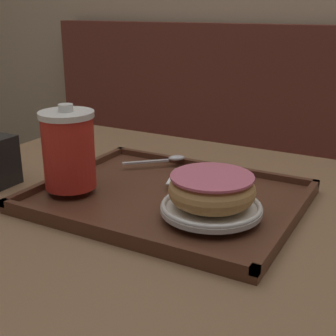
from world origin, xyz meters
TOP-DOWN VIEW (x-y plane):
  - booth_bench at (-0.20, 0.87)m, footprint 1.69×0.44m
  - cafe_table at (0.00, 0.00)m, footprint 0.99×0.84m
  - serving_tray at (0.01, 0.02)m, footprint 0.45×0.35m
  - napkin_paper at (0.03, 0.10)m, footprint 0.12×0.11m
  - coffee_cup_front at (-0.15, -0.05)m, footprint 0.10×0.10m
  - plate_with_chocolate_donut at (0.11, -0.02)m, footprint 0.16×0.16m
  - donut_chocolate_glazed at (0.11, -0.02)m, footprint 0.14×0.14m
  - spoon at (-0.07, 0.16)m, footprint 0.11×0.10m

SIDE VIEW (x-z plane):
  - booth_bench at x=-0.20m, z-range -0.18..0.82m
  - cafe_table at x=0.00m, z-range 0.20..0.93m
  - serving_tray at x=0.01m, z-range 0.73..0.75m
  - napkin_paper at x=0.03m, z-range 0.75..0.76m
  - spoon at x=-0.07m, z-range 0.75..0.76m
  - plate_with_chocolate_donut at x=0.11m, z-range 0.75..0.77m
  - donut_chocolate_glazed at x=0.11m, z-range 0.77..0.81m
  - coffee_cup_front at x=-0.15m, z-range 0.75..0.90m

